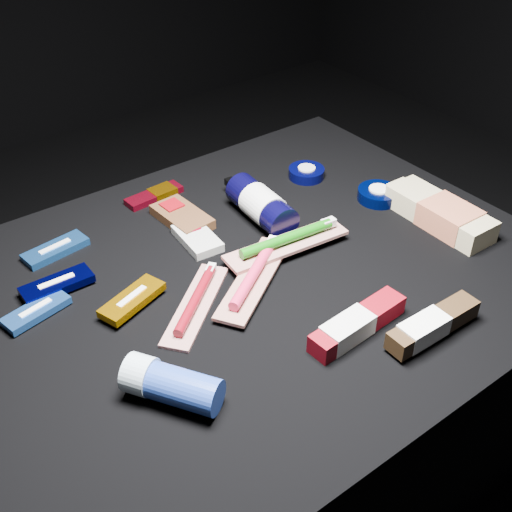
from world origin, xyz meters
TOP-DOWN VIEW (x-y plane):
  - ground at (0.00, 0.00)m, footprint 3.00×3.00m
  - cloth_table at (0.00, 0.00)m, footprint 0.98×0.78m
  - luna_bar_0 at (-0.24, 0.25)m, footprint 0.12×0.06m
  - luna_bar_1 at (-0.33, 0.11)m, footprint 0.11×0.06m
  - luna_bar_2 at (-0.28, 0.15)m, footprint 0.11×0.04m
  - luna_bar_3 at (-0.20, 0.04)m, footprint 0.12×0.07m
  - clif_bar_0 at (-0.01, 0.20)m, footprint 0.07×0.12m
  - clif_bar_1 at (-0.03, 0.13)m, footprint 0.06×0.10m
  - power_bar at (-0.01, 0.30)m, footprint 0.12×0.04m
  - lotion_bottle at (0.11, 0.12)m, footprint 0.07×0.20m
  - cream_tin_upper at (0.28, 0.19)m, footprint 0.07×0.07m
  - cream_tin_lower at (0.33, 0.04)m, footprint 0.08×0.08m
  - bodywash_bottle at (0.36, -0.09)m, footprint 0.08×0.22m
  - deodorant_stick at (-0.25, -0.15)m, footprint 0.11×0.14m
  - toothbrush_pack_0 at (-0.12, -0.02)m, footprint 0.18×0.16m
  - toothbrush_pack_1 at (-0.01, -0.02)m, footprint 0.22×0.16m
  - toothbrush_pack_2 at (0.08, 0.01)m, footprint 0.23×0.07m
  - toothpaste_carton_red at (0.03, -0.21)m, footprint 0.17×0.05m
  - toothpaste_carton_green at (0.11, -0.28)m, footprint 0.16×0.04m

SIDE VIEW (x-z plane):
  - ground at x=0.00m, z-range 0.00..0.00m
  - cloth_table at x=0.00m, z-range 0.00..0.40m
  - power_bar at x=-0.01m, z-range 0.40..0.41m
  - luna_bar_0 at x=-0.24m, z-range 0.40..0.41m
  - toothbrush_pack_0 at x=-0.12m, z-range 0.40..0.42m
  - clif_bar_1 at x=-0.03m, z-range 0.40..0.42m
  - luna_bar_1 at x=-0.33m, z-range 0.40..0.42m
  - clif_bar_0 at x=-0.01m, z-range 0.40..0.42m
  - cream_tin_upper at x=0.28m, z-range 0.40..0.42m
  - cream_tin_lower at x=0.33m, z-range 0.40..0.42m
  - luna_bar_2 at x=-0.28m, z-range 0.40..0.42m
  - luna_bar_3 at x=-0.20m, z-range 0.41..0.42m
  - toothpaste_carton_red at x=0.03m, z-range 0.40..0.43m
  - toothbrush_pack_1 at x=-0.01m, z-range 0.40..0.43m
  - toothpaste_carton_green at x=0.11m, z-range 0.41..0.44m
  - bodywash_bottle at x=0.36m, z-range 0.40..0.44m
  - toothbrush_pack_2 at x=0.08m, z-range 0.41..0.44m
  - deodorant_stick at x=-0.25m, z-range 0.40..0.45m
  - lotion_bottle at x=0.11m, z-range 0.40..0.46m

